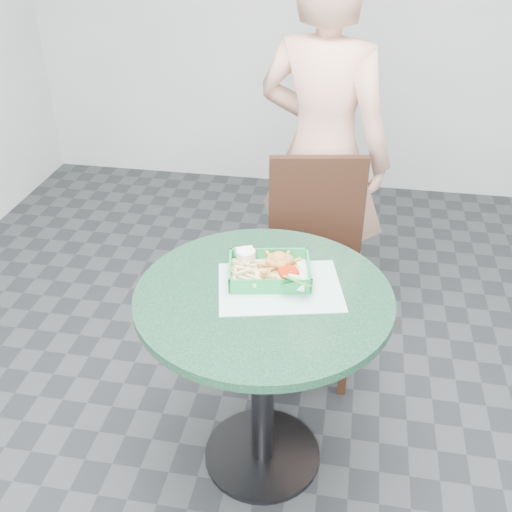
% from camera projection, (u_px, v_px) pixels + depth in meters
% --- Properties ---
extents(floor, '(4.00, 5.00, 0.02)m').
position_uv_depth(floor, '(262.00, 455.00, 2.31)').
color(floor, '#303335').
rests_on(floor, ground).
extents(cafe_table, '(0.83, 0.83, 0.75)m').
position_uv_depth(cafe_table, '(263.00, 339.00, 2.00)').
color(cafe_table, '#242427').
rests_on(cafe_table, floor).
extents(dining_chair, '(0.41, 0.41, 0.93)m').
position_uv_depth(dining_chair, '(312.00, 253.00, 2.55)').
color(dining_chair, black).
rests_on(dining_chair, floor).
extents(diner_person, '(0.82, 0.68, 1.94)m').
position_uv_depth(diner_person, '(324.00, 130.00, 2.57)').
color(diner_person, tan).
rests_on(diner_person, floor).
extents(placemat, '(0.45, 0.37, 0.00)m').
position_uv_depth(placemat, '(280.00, 292.00, 1.93)').
color(placemat, '#9ECBBF').
rests_on(placemat, cafe_table).
extents(food_basket, '(0.26, 0.19, 0.05)m').
position_uv_depth(food_basket, '(269.00, 279.00, 1.97)').
color(food_basket, '#1B8A40').
rests_on(food_basket, placemat).
extents(crab_sandwich, '(0.13, 0.13, 0.07)m').
position_uv_depth(crab_sandwich, '(279.00, 269.00, 1.96)').
color(crab_sandwich, tan).
rests_on(crab_sandwich, food_basket).
extents(fries_pile, '(0.14, 0.15, 0.05)m').
position_uv_depth(fries_pile, '(249.00, 272.00, 1.97)').
color(fries_pile, '#D5BE7D').
rests_on(fries_pile, food_basket).
extents(sauce_ramekin, '(0.07, 0.07, 0.04)m').
position_uv_depth(sauce_ramekin, '(250.00, 258.00, 2.01)').
color(sauce_ramekin, beige).
rests_on(sauce_ramekin, food_basket).
extents(garnish_cup, '(0.11, 0.11, 0.04)m').
position_uv_depth(garnish_cup, '(288.00, 285.00, 1.90)').
color(garnish_cup, white).
rests_on(garnish_cup, food_basket).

